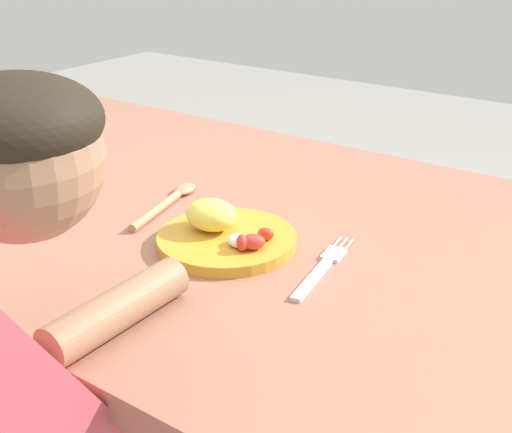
# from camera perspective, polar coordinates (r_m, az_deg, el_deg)

# --- Properties ---
(dining_table) EXTENTS (1.45, 0.88, 0.75)m
(dining_table) POSITION_cam_1_polar(r_m,az_deg,el_deg) (1.20, -4.21, -3.25)
(dining_table) COLOR #9D6651
(dining_table) RESTS_ON ground_plane
(plate) EXTENTS (0.21, 0.21, 0.06)m
(plate) POSITION_cam_1_polar(r_m,az_deg,el_deg) (1.03, -2.69, -1.47)
(plate) COLOR gold
(plate) RESTS_ON dining_table
(fork) EXTENTS (0.05, 0.21, 0.01)m
(fork) POSITION_cam_1_polar(r_m,az_deg,el_deg) (0.97, 5.62, -4.29)
(fork) COLOR silver
(fork) RESTS_ON dining_table
(spoon) EXTENTS (0.07, 0.21, 0.01)m
(spoon) POSITION_cam_1_polar(r_m,az_deg,el_deg) (1.18, -7.30, 1.34)
(spoon) COLOR tan
(spoon) RESTS_ON dining_table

